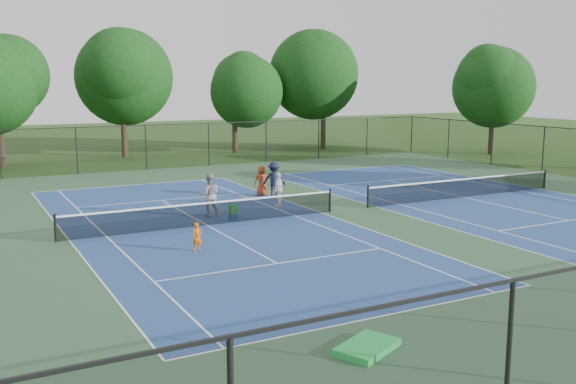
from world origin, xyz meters
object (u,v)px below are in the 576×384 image
bystander_b (274,180)px  bystander_c (262,181)px  tree_back_c (234,86)px  tree_side_e (494,82)px  bystander_a (279,189)px  tree_back_d (324,70)px  instructor (209,195)px  ball_hopper (234,209)px  child_player (197,237)px  ball_crate (234,217)px  tree_back_b (121,72)px

bystander_b → bystander_c: bearing=-24.9°
tree_back_c → tree_side_e: 21.10m
tree_back_c → bystander_b: size_ratio=4.60×
bystander_b → bystander_c: 0.76m
bystander_a → tree_back_d: bearing=-168.8°
instructor → ball_hopper: bearing=130.1°
bystander_a → child_player: bearing=0.6°
bystander_b → ball_crate: size_ratio=5.32×
child_player → ball_crate: size_ratio=3.01×
tree_back_b → instructor: bearing=-95.2°
tree_back_b → instructor: tree_back_b is taller
ball_crate → tree_back_d: bearing=51.7°
tree_back_c → ball_crate: tree_back_c is taller
tree_side_e → bystander_a: 28.45m
tree_back_c → ball_hopper: bearing=-113.4°
instructor → bystander_a: instructor is taller
instructor → ball_hopper: instructor is taller
instructor → ball_crate: bearing=130.1°
ball_crate → bystander_a: bearing=30.9°
bystander_a → ball_crate: bearing=-12.3°
ball_crate → bystander_c: bearing=52.9°
ball_hopper → bystander_c: bearing=52.9°
tree_back_b → bystander_b: 22.21m
bystander_c → bystander_a: bearing=88.8°
tree_back_c → ball_hopper: 27.18m
tree_side_e → child_player: bearing=-150.9°
ball_hopper → instructor: bearing=116.1°
tree_back_c → bystander_b: 21.85m
tree_back_d → bystander_c: size_ratio=6.59×
tree_back_d → tree_side_e: 14.18m
tree_back_d → child_player: (-21.75, -27.67, -6.31)m
tree_back_b → tree_back_c: tree_back_b is taller
bystander_b → ball_crate: bystander_b is taller
ball_crate → ball_hopper: ball_hopper is taller
tree_side_e → bystander_b: (-24.56, -9.33, -4.90)m
child_player → bystander_b: bearing=36.8°
ball_hopper → tree_back_c: bearing=66.6°
tree_back_b → tree_back_d: 17.12m
child_player → bystander_a: 8.70m
child_player → instructor: (2.54, 5.39, 0.44)m
tree_back_d → ball_crate: (-18.60, -23.52, -6.69)m
ball_hopper → bystander_b: bearing=46.0°
tree_side_e → ball_crate: bearing=-154.7°
ball_crate → ball_hopper: 0.34m
tree_back_c → tree_side_e: (18.00, -11.00, 0.33)m
tree_back_c → bystander_a: tree_back_c is taller
tree_side_e → tree_back_b: bearing=156.0°
tree_back_d → child_player: 35.75m
tree_back_c → tree_back_d: (8.00, -1.00, 1.34)m
tree_back_d → tree_side_e: bearing=-45.0°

